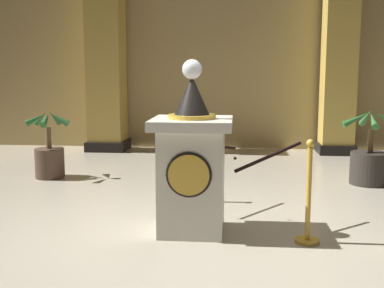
{
  "coord_description": "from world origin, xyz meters",
  "views": [
    {
      "loc": [
        0.35,
        -5.1,
        1.67
      ],
      "look_at": [
        -0.1,
        -0.22,
        0.92
      ],
      "focal_mm": 45.4,
      "sensor_mm": 36.0,
      "label": 1
    }
  ],
  "objects_px": {
    "pedestal_clock": "(192,165)",
    "potted_palm_right": "(369,163)",
    "stanchion_far": "(179,173)",
    "potted_palm_left": "(49,156)",
    "stanchion_near": "(308,207)"
  },
  "relations": [
    {
      "from": "stanchion_near",
      "to": "stanchion_far",
      "type": "xyz_separation_m",
      "value": [
        -1.43,
        1.4,
        0.01
      ]
    },
    {
      "from": "pedestal_clock",
      "to": "potted_palm_right",
      "type": "xyz_separation_m",
      "value": [
        2.41,
        2.37,
        -0.39
      ]
    },
    {
      "from": "stanchion_far",
      "to": "potted_palm_right",
      "type": "distance_m",
      "value": 2.94
    },
    {
      "from": "stanchion_near",
      "to": "stanchion_far",
      "type": "relative_size",
      "value": 0.98
    },
    {
      "from": "pedestal_clock",
      "to": "potted_palm_left",
      "type": "xyz_separation_m",
      "value": [
        -2.47,
        2.37,
        -0.37
      ]
    },
    {
      "from": "pedestal_clock",
      "to": "stanchion_near",
      "type": "height_order",
      "value": "pedestal_clock"
    },
    {
      "from": "stanchion_near",
      "to": "potted_palm_right",
      "type": "relative_size",
      "value": 0.9
    },
    {
      "from": "potted_palm_right",
      "to": "stanchion_near",
      "type": "bearing_deg",
      "value": -115.78
    },
    {
      "from": "stanchion_far",
      "to": "potted_palm_right",
      "type": "relative_size",
      "value": 0.91
    },
    {
      "from": "pedestal_clock",
      "to": "potted_palm_right",
      "type": "height_order",
      "value": "pedestal_clock"
    },
    {
      "from": "stanchion_near",
      "to": "potted_palm_left",
      "type": "distance_m",
      "value": 4.46
    },
    {
      "from": "stanchion_far",
      "to": "potted_palm_right",
      "type": "height_order",
      "value": "potted_palm_right"
    },
    {
      "from": "stanchion_far",
      "to": "potted_palm_left",
      "type": "distance_m",
      "value": 2.5
    },
    {
      "from": "stanchion_near",
      "to": "potted_palm_left",
      "type": "bearing_deg",
      "value": 144.3
    },
    {
      "from": "potted_palm_right",
      "to": "pedestal_clock",
      "type": "bearing_deg",
      "value": -135.48
    }
  ]
}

